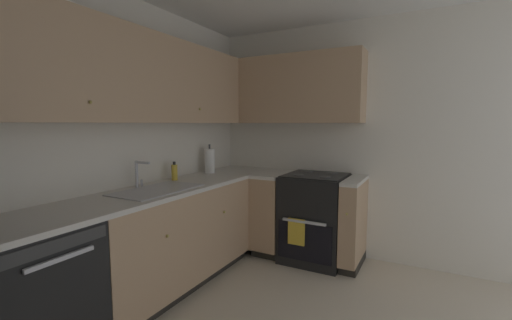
{
  "coord_description": "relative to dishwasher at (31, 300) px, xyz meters",
  "views": [
    {
      "loc": [
        -1.72,
        -0.57,
        1.43
      ],
      "look_at": [
        0.97,
        0.85,
        1.1
      ],
      "focal_mm": 23.34,
      "sensor_mm": 36.0,
      "label": 1
    }
  ],
  "objects": [
    {
      "name": "wall_back",
      "position": [
        0.74,
        0.33,
        0.81
      ],
      "size": [
        3.83,
        0.05,
        2.49
      ],
      "primitive_type": "cube",
      "color": "silver",
      "rests_on": "ground_plane"
    },
    {
      "name": "wall_right",
      "position": [
        2.63,
        -1.4,
        0.81
      ],
      "size": [
        0.05,
        3.51,
        2.49
      ],
      "primitive_type": "cube",
      "color": "silver",
      "rests_on": "ground_plane"
    },
    {
      "name": "lower_cabinets_right",
      "position": [
        2.31,
        -0.76,
        0.0
      ],
      "size": [
        0.62,
        1.11,
        0.86
      ],
      "color": "tan",
      "rests_on": "ground_plane"
    },
    {
      "name": "upper_cabinets_right",
      "position": [
        2.44,
        -0.53,
        1.37
      ],
      "size": [
        0.32,
        1.66,
        0.72
      ],
      "color": "tan"
    },
    {
      "name": "dishwasher",
      "position": [
        0.0,
        0.0,
        0.0
      ],
      "size": [
        0.6,
        0.63,
        0.86
      ],
      "color": "black",
      "rests_on": "ground_plane"
    },
    {
      "name": "soap_bottle",
      "position": [
        1.42,
        0.18,
        0.54
      ],
      "size": [
        0.06,
        0.06,
        0.18
      ],
      "color": "gold",
      "rests_on": "countertop_back"
    },
    {
      "name": "oven_range",
      "position": [
        2.32,
        -0.92,
        0.02
      ],
      "size": [
        0.68,
        0.62,
        1.05
      ],
      "color": "black",
      "rests_on": "ground_plane"
    },
    {
      "name": "paper_towel_roll",
      "position": [
        1.96,
        0.16,
        0.6
      ],
      "size": [
        0.11,
        0.11,
        0.32
      ],
      "color": "white",
      "rests_on": "countertop_back"
    },
    {
      "name": "faucet",
      "position": [
        0.99,
        0.18,
        0.6
      ],
      "size": [
        0.07,
        0.16,
        0.23
      ],
      "color": "silver",
      "rests_on": "countertop_back"
    },
    {
      "name": "countertop_back",
      "position": [
        1.15,
        0.0,
        0.45
      ],
      "size": [
        2.9,
        0.6,
        0.03
      ],
      "primitive_type": "cube",
      "color": "beige",
      "rests_on": "lower_cabinets_back"
    },
    {
      "name": "lower_cabinets_back",
      "position": [
        1.15,
        0.0,
        0.0
      ],
      "size": [
        1.7,
        0.62,
        0.86
      ],
      "color": "tan",
      "rests_on": "ground_plane"
    },
    {
      "name": "countertop_right",
      "position": [
        2.3,
        -0.76,
        0.45
      ],
      "size": [
        0.6,
        1.11,
        0.03
      ],
      "color": "beige",
      "rests_on": "lower_cabinets_right"
    },
    {
      "name": "sink",
      "position": [
        0.98,
        -0.03,
        0.42
      ],
      "size": [
        0.72,
        0.4,
        0.1
      ],
      "color": "#B7B7BC",
      "rests_on": "countertop_back"
    },
    {
      "name": "upper_cabinets_back",
      "position": [
        0.99,
        0.14,
        1.37
      ],
      "size": [
        2.58,
        0.34,
        0.72
      ],
      "color": "tan"
    }
  ]
}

